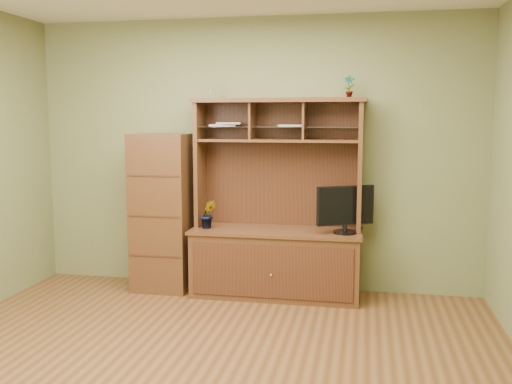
# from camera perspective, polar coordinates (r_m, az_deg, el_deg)

# --- Properties ---
(room) EXTENTS (4.54, 4.04, 2.74)m
(room) POSITION_cam_1_polar(r_m,az_deg,el_deg) (3.80, -6.01, 1.89)
(room) COLOR #533117
(room) RESTS_ON ground
(media_hutch) EXTENTS (1.66, 0.61, 1.90)m
(media_hutch) POSITION_cam_1_polar(r_m,az_deg,el_deg) (5.54, 2.07, -5.02)
(media_hutch) COLOR #462414
(media_hutch) RESTS_ON room
(monitor) EXTENTS (0.51, 0.30, 0.44)m
(monitor) POSITION_cam_1_polar(r_m,az_deg,el_deg) (5.33, 8.93, -1.64)
(monitor) COLOR black
(monitor) RESTS_ON media_hutch
(orchid_plant) EXTENTS (0.18, 0.16, 0.28)m
(orchid_plant) POSITION_cam_1_polar(r_m,az_deg,el_deg) (5.55, -4.81, -2.23)
(orchid_plant) COLOR #25521C
(orchid_plant) RESTS_ON media_hutch
(top_plant) EXTENTS (0.12, 0.09, 0.21)m
(top_plant) POSITION_cam_1_polar(r_m,az_deg,el_deg) (5.43, 9.27, 10.39)
(top_plant) COLOR #396423
(top_plant) RESTS_ON media_hutch
(reed_diffuser) EXTENTS (0.05, 0.05, 0.26)m
(reed_diffuser) POSITION_cam_1_polar(r_m,az_deg,el_deg) (5.63, -4.49, 10.30)
(reed_diffuser) COLOR silver
(reed_diffuser) RESTS_ON media_hutch
(magazines) EXTENTS (0.96, 0.25, 0.04)m
(magazines) POSITION_cam_1_polar(r_m,az_deg,el_deg) (5.54, -1.01, 6.74)
(magazines) COLOR #A4A4A9
(magazines) RESTS_ON media_hutch
(side_cabinet) EXTENTS (0.56, 0.51, 1.56)m
(side_cabinet) POSITION_cam_1_polar(r_m,az_deg,el_deg) (5.78, -9.26, -1.99)
(side_cabinet) COLOR #462414
(side_cabinet) RESTS_ON room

